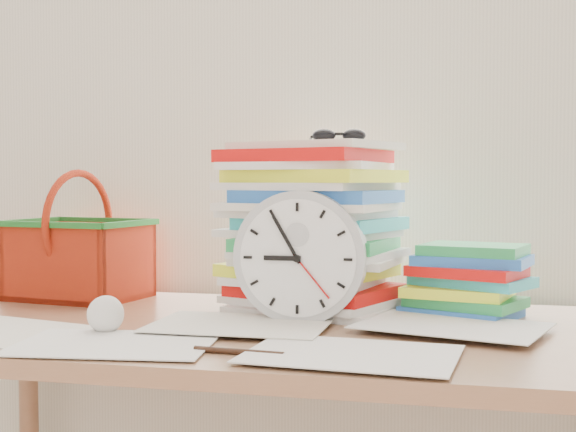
% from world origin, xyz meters
% --- Properties ---
extents(curtain, '(2.40, 0.01, 2.50)m').
position_xyz_m(curtain, '(0.00, 1.98, 1.30)').
color(curtain, white).
rests_on(curtain, room_shell).
extents(desk, '(1.40, 0.70, 0.75)m').
position_xyz_m(desk, '(0.00, 1.60, 0.68)').
color(desk, '#906243').
rests_on(desk, ground).
extents(paper_stack, '(0.39, 0.35, 0.33)m').
position_xyz_m(paper_stack, '(0.06, 1.78, 0.92)').
color(paper_stack, white).
rests_on(paper_stack, desk).
extents(clock, '(0.24, 0.05, 0.24)m').
position_xyz_m(clock, '(0.06, 1.63, 0.87)').
color(clock, '#B8BABC').
rests_on(clock, desk).
extents(sunglasses, '(0.14, 0.13, 0.03)m').
position_xyz_m(sunglasses, '(0.11, 1.77, 1.10)').
color(sunglasses, black).
rests_on(sunglasses, paper_stack).
extents(book_stack, '(0.29, 0.26, 0.14)m').
position_xyz_m(book_stack, '(0.35, 1.77, 0.82)').
color(book_stack, white).
rests_on(book_stack, desk).
extents(basket, '(0.30, 0.25, 0.27)m').
position_xyz_m(basket, '(-0.47, 1.82, 0.89)').
color(basket, red).
rests_on(basket, desk).
extents(crumpled_ball, '(0.06, 0.06, 0.06)m').
position_xyz_m(crumpled_ball, '(-0.24, 1.47, 0.78)').
color(crumpled_ball, white).
rests_on(crumpled_ball, desk).
extents(pen, '(0.14, 0.02, 0.01)m').
position_xyz_m(pen, '(0.03, 1.35, 0.75)').
color(pen, black).
rests_on(pen, desk).
extents(scattered_papers, '(1.26, 0.42, 0.02)m').
position_xyz_m(scattered_papers, '(0.00, 1.60, 0.76)').
color(scattered_papers, white).
rests_on(scattered_papers, desk).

